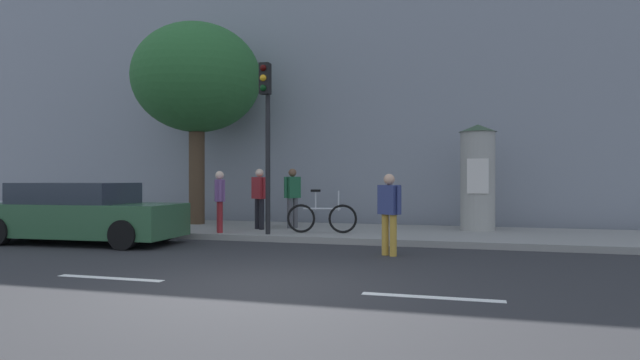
% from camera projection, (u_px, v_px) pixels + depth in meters
% --- Properties ---
extents(ground_plane, '(80.00, 80.00, 0.00)m').
position_uv_depth(ground_plane, '(257.00, 287.00, 7.50)').
color(ground_plane, '#2B2B2D').
extents(sidewalk_curb, '(36.00, 4.00, 0.15)m').
position_uv_depth(sidewalk_curb, '(359.00, 233.00, 14.23)').
color(sidewalk_curb, gray).
rests_on(sidewalk_curb, ground_plane).
extents(lane_markings, '(25.80, 0.16, 0.01)m').
position_uv_depth(lane_markings, '(257.00, 287.00, 7.50)').
color(lane_markings, silver).
rests_on(lane_markings, ground_plane).
extents(building_backdrop, '(36.00, 5.00, 10.65)m').
position_uv_depth(building_backdrop, '(388.00, 71.00, 19.02)').
color(building_backdrop, gray).
rests_on(building_backdrop, ground_plane).
extents(traffic_light, '(0.24, 0.45, 4.16)m').
position_uv_depth(traffic_light, '(266.00, 119.00, 13.06)').
color(traffic_light, black).
rests_on(traffic_light, sidewalk_curb).
extents(poster_column, '(0.98, 0.98, 2.80)m').
position_uv_depth(poster_column, '(478.00, 177.00, 14.22)').
color(poster_column, '#9E9B93').
rests_on(poster_column, sidewalk_curb).
extents(street_tree, '(3.84, 3.84, 6.03)m').
position_uv_depth(street_tree, '(197.00, 79.00, 16.19)').
color(street_tree, '#4C3826').
rests_on(street_tree, sidewalk_curb).
extents(pedestrian_with_backpack, '(0.51, 0.42, 1.61)m').
position_uv_depth(pedestrian_with_backpack, '(389.00, 208.00, 10.55)').
color(pedestrian_with_backpack, '#B78C33').
rests_on(pedestrian_with_backpack, ground_plane).
extents(pedestrian_near_pole, '(0.42, 0.52, 1.55)m').
position_uv_depth(pedestrian_near_pole, '(220.00, 197.00, 13.59)').
color(pedestrian_near_pole, maroon).
rests_on(pedestrian_near_pole, sidewalk_curb).
extents(pedestrian_in_red_top, '(0.41, 0.51, 1.64)m').
position_uv_depth(pedestrian_in_red_top, '(292.00, 193.00, 14.83)').
color(pedestrian_in_red_top, '#4C4C51').
rests_on(pedestrian_in_red_top, sidewalk_curb).
extents(pedestrian_in_light_jacket, '(0.53, 0.48, 1.63)m').
position_uv_depth(pedestrian_in_light_jacket, '(259.00, 194.00, 14.45)').
color(pedestrian_in_light_jacket, black).
rests_on(pedestrian_in_light_jacket, sidewalk_curb).
extents(bicycle_leaning, '(1.75, 0.36, 1.09)m').
position_uv_depth(bicycle_leaning, '(322.00, 217.00, 13.47)').
color(bicycle_leaning, black).
rests_on(bicycle_leaning, sidewalk_curb).
extents(parked_car_red, '(4.64, 2.03, 1.42)m').
position_uv_depth(parked_car_red, '(81.00, 214.00, 12.56)').
color(parked_car_red, '#2D5938').
rests_on(parked_car_red, ground_plane).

